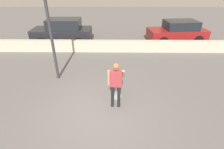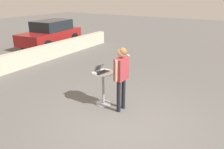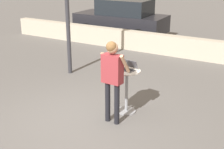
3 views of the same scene
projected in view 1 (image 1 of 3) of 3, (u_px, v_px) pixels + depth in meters
ground_plane at (101, 112)px, 6.16m from camera, size 50.00×50.00×0.00m
pavement_kerb at (107, 46)px, 11.03m from camera, size 15.07×0.35×0.73m
cafe_table at (116, 84)px, 6.67m from camera, size 0.60×0.60×0.99m
laptop at (116, 73)px, 6.50m from camera, size 0.37×0.35×0.21m
coffee_mug at (110, 74)px, 6.44m from camera, size 0.12×0.08×0.11m
standing_person at (116, 80)px, 5.89m from camera, size 0.58×0.37×1.76m
parked_car_near_street at (178, 31)px, 12.42m from camera, size 4.19×2.16×1.54m
parked_car_further_down at (63, 31)px, 12.33m from camera, size 4.13×1.90×1.68m
street_lamp at (49, 22)px, 7.00m from camera, size 0.32×0.32×3.95m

